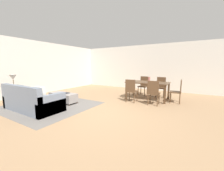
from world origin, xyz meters
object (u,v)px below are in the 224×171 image
(dining_chair_near_right, at_px, (153,91))
(vase_centerpiece, at_px, (149,79))
(dining_chair_far_right, at_px, (161,86))
(dining_chair_head_east, at_px, (178,90))
(dining_chair_near_left, at_px, (131,89))
(couch, at_px, (32,101))
(side_table, at_px, (14,92))
(book_on_ottoman, at_px, (66,93))
(dining_chair_far_left, at_px, (144,84))
(table_lamp, at_px, (13,78))
(ottoman_table, at_px, (63,97))
(dining_table, at_px, (148,84))

(dining_chair_near_right, height_order, vase_centerpiece, vase_centerpiece)
(dining_chair_far_right, bearing_deg, dining_chair_head_east, -45.92)
(dining_chair_near_left, bearing_deg, couch, -133.01)
(side_table, relative_size, dining_chair_near_right, 0.65)
(dining_chair_far_right, xyz_separation_m, book_on_ottoman, (-2.95, -3.11, -0.12))
(dining_chair_near_right, relative_size, dining_chair_far_right, 1.00)
(dining_chair_near_left, bearing_deg, book_on_ottoman, -146.12)
(dining_chair_far_left, height_order, book_on_ottoman, dining_chair_far_left)
(side_table, relative_size, vase_centerpiece, 2.80)
(dining_chair_near_right, distance_m, dining_chair_far_right, 1.65)
(couch, xyz_separation_m, dining_chair_far_right, (3.23, 4.27, 0.22))
(dining_chair_near_left, height_order, vase_centerpiece, vase_centerpiece)
(table_lamp, bearing_deg, ottoman_table, 35.37)
(table_lamp, height_order, dining_chair_far_left, table_lamp)
(ottoman_table, xyz_separation_m, dining_chair_head_east, (3.91, 2.27, 0.30))
(book_on_ottoman, bearing_deg, side_table, -146.86)
(dining_table, distance_m, dining_chair_far_left, 0.97)
(dining_chair_head_east, relative_size, book_on_ottoman, 3.54)
(couch, bearing_deg, dining_chair_head_east, 40.23)
(couch, bearing_deg, book_on_ottoman, 76.37)
(table_lamp, distance_m, dining_chair_head_east, 6.36)
(dining_chair_far_right, bearing_deg, couch, -127.12)
(ottoman_table, relative_size, vase_centerpiece, 5.54)
(side_table, bearing_deg, couch, -4.12)
(dining_chair_near_left, distance_m, book_on_ottoman, 2.59)
(dining_chair_far_right, height_order, book_on_ottoman, dining_chair_far_right)
(dining_chair_head_east, bearing_deg, dining_chair_near_right, -132.42)
(ottoman_table, distance_m, vase_centerpiece, 3.65)
(side_table, relative_size, dining_chair_head_east, 0.65)
(table_lamp, distance_m, dining_chair_near_right, 5.32)
(couch, bearing_deg, dining_chair_far_right, 52.88)
(side_table, xyz_separation_m, vase_centerpiece, (4.23, 3.38, 0.40))
(dining_chair_near_right, bearing_deg, table_lamp, -151.59)
(ottoman_table, bearing_deg, dining_chair_near_right, 24.79)
(dining_chair_head_east, bearing_deg, ottoman_table, -149.83)
(dining_chair_head_east, bearing_deg, table_lamp, -148.33)
(vase_centerpiece, bearing_deg, dining_chair_far_left, 121.67)
(dining_chair_near_left, xyz_separation_m, book_on_ottoman, (-2.14, -1.44, -0.12))
(side_table, bearing_deg, book_on_ottoman, 33.14)
(table_lamp, xyz_separation_m, dining_chair_far_right, (4.58, 4.17, -0.49))
(ottoman_table, bearing_deg, vase_centerpiece, 40.23)
(dining_chair_head_east, bearing_deg, vase_centerpiece, 177.52)
(dining_table, bearing_deg, table_lamp, -141.31)
(dining_table, relative_size, dining_chair_near_left, 1.89)
(side_table, height_order, dining_chair_near_right, dining_chair_near_right)
(table_lamp, relative_size, dining_chair_far_right, 0.57)
(dining_table, distance_m, dining_chair_near_left, 0.95)
(vase_centerpiece, height_order, book_on_ottoman, vase_centerpiece)
(ottoman_table, bearing_deg, dining_chair_far_right, 45.23)
(side_table, bearing_deg, vase_centerpiece, 38.59)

